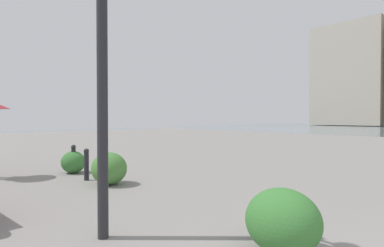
# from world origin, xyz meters

# --- Properties ---
(building_annex) EXTENTS (14.19, 11.01, 21.40)m
(building_annex) POSITION_xyz_m (26.09, -68.76, 10.70)
(building_annex) COLOR #B2A899
(building_annex) RESTS_ON ground
(lamppost) EXTENTS (0.98, 0.28, 4.37)m
(lamppost) POSITION_xyz_m (3.57, 0.61, 2.87)
(lamppost) COLOR #232328
(lamppost) RESTS_ON ground
(bollard_near) EXTENTS (0.13, 0.13, 0.80)m
(bollard_near) POSITION_xyz_m (7.32, -0.77, 0.42)
(bollard_near) COLOR #232328
(bollard_near) RESTS_ON ground
(bollard_mid) EXTENTS (0.13, 0.13, 0.81)m
(bollard_mid) POSITION_xyz_m (8.51, -0.90, 0.42)
(bollard_mid) COLOR #232328
(bollard_mid) RESTS_ON ground
(shrub_low) EXTENTS (0.89, 0.80, 0.76)m
(shrub_low) POSITION_xyz_m (1.75, -0.72, 0.38)
(shrub_low) COLOR #387533
(shrub_low) RESTS_ON ground
(shrub_round) EXTENTS (0.89, 0.80, 0.76)m
(shrub_round) POSITION_xyz_m (6.49, -0.96, 0.38)
(shrub_round) COLOR #477F38
(shrub_round) RESTS_ON ground
(shrub_wide) EXTENTS (0.73, 0.66, 0.62)m
(shrub_wide) POSITION_xyz_m (8.56, -0.91, 0.31)
(shrub_wide) COLOR #387533
(shrub_wide) RESTS_ON ground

